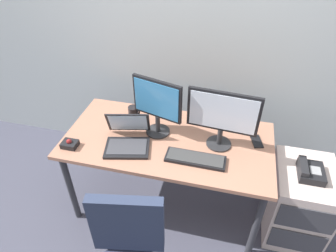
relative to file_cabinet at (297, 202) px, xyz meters
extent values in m
plane|color=#424251|center=(-1.02, 0.00, -0.31)|extent=(8.00, 8.00, 0.00)
cube|color=#B3BBBD|center=(-1.02, 0.73, 1.09)|extent=(6.00, 0.10, 2.80)
cube|color=#A46E56|center=(-1.02, 0.00, 0.41)|extent=(1.53, 0.77, 0.03)
cylinder|color=#2D2D33|center=(-1.73, -0.32, 0.04)|extent=(0.05, 0.05, 0.71)
cylinder|color=#2D2D33|center=(-0.31, -0.32, 0.04)|extent=(0.05, 0.05, 0.71)
cylinder|color=#2D2D33|center=(-1.73, 0.32, 0.04)|extent=(0.05, 0.05, 0.71)
cylinder|color=#2D2D33|center=(-0.31, 0.32, 0.04)|extent=(0.05, 0.05, 0.71)
cube|color=beige|center=(0.00, 0.00, 0.00)|extent=(0.42, 0.52, 0.63)
cube|color=#38383D|center=(0.00, -0.26, 0.14)|extent=(0.38, 0.01, 0.21)
cube|color=#38383D|center=(0.00, -0.26, -0.13)|extent=(0.38, 0.01, 0.21)
cube|color=black|center=(0.00, -0.02, 0.34)|extent=(0.17, 0.20, 0.06)
cube|color=black|center=(-0.06, -0.02, 0.39)|extent=(0.05, 0.18, 0.04)
cube|color=gray|center=(0.02, -0.03, 0.37)|extent=(0.07, 0.08, 0.01)
cube|color=#2A334C|center=(-1.06, -0.77, 0.45)|extent=(0.40, 0.13, 0.42)
cylinder|color=#262628|center=(-0.65, 0.03, 0.43)|extent=(0.18, 0.18, 0.01)
cylinder|color=#262628|center=(-0.65, 0.03, 0.50)|extent=(0.04, 0.04, 0.13)
cube|color=black|center=(-0.65, 0.03, 0.71)|extent=(0.49, 0.06, 0.30)
cube|color=silver|center=(-0.65, 0.02, 0.71)|extent=(0.45, 0.04, 0.26)
cylinder|color=#262628|center=(-1.11, 0.06, 0.43)|extent=(0.18, 0.18, 0.01)
cylinder|color=#262628|center=(-1.11, 0.06, 0.50)|extent=(0.04, 0.04, 0.14)
cube|color=black|center=(-1.11, 0.06, 0.72)|extent=(0.38, 0.13, 0.30)
cube|color=teal|center=(-1.12, 0.05, 0.72)|extent=(0.34, 0.10, 0.26)
cube|color=black|center=(-0.79, -0.17, 0.43)|extent=(0.41, 0.14, 0.02)
cube|color=#353535|center=(-0.79, -0.17, 0.45)|extent=(0.38, 0.12, 0.01)
cube|color=black|center=(-1.28, -0.18, 0.43)|extent=(0.35, 0.28, 0.02)
cube|color=#38383D|center=(-1.28, -0.18, 0.45)|extent=(0.30, 0.22, 0.00)
cube|color=black|center=(-1.31, -0.03, 0.54)|extent=(0.32, 0.16, 0.21)
cube|color=silver|center=(-1.31, -0.03, 0.54)|extent=(0.28, 0.14, 0.18)
cube|color=black|center=(-1.68, -0.25, 0.44)|extent=(0.11, 0.09, 0.04)
sphere|color=maroon|center=(-1.68, -0.25, 0.47)|extent=(0.04, 0.04, 0.04)
cylinder|color=black|center=(-1.36, 0.21, 0.47)|extent=(0.08, 0.08, 0.09)
torus|color=black|center=(-1.32, 0.21, 0.47)|extent=(0.01, 0.06, 0.06)
cube|color=black|center=(-0.38, 0.12, 0.43)|extent=(0.10, 0.15, 0.01)
camera|label=1|loc=(-0.62, -1.63, 1.85)|focal=31.72mm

